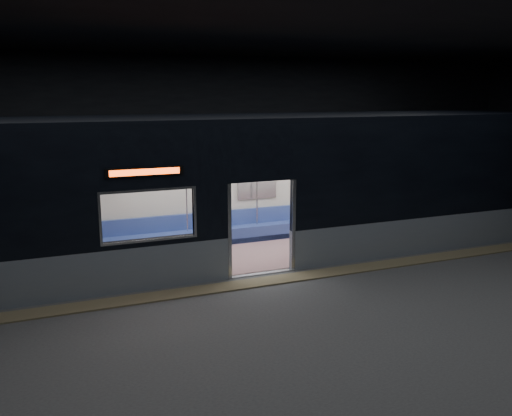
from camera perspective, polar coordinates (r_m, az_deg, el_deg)
station_floor at (r=10.97m, az=2.73°, el=-8.64°), size 24.00×14.00×0.01m
station_envelope at (r=10.27m, az=2.94°, el=10.89°), size 24.00×14.00×5.00m
tactile_strip at (r=11.43m, az=1.56°, el=-7.66°), size 22.80×0.50×0.03m
metro_car at (r=12.78m, az=-2.00°, el=2.92°), size 18.00×3.04×3.35m
passenger at (r=15.56m, az=10.34°, el=0.64°), size 0.48×0.79×1.49m
handbag at (r=15.38m, az=10.83°, el=-0.06°), size 0.35×0.31×0.15m
transit_map at (r=14.42m, az=0.10°, el=2.47°), size 1.00×0.03×0.65m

